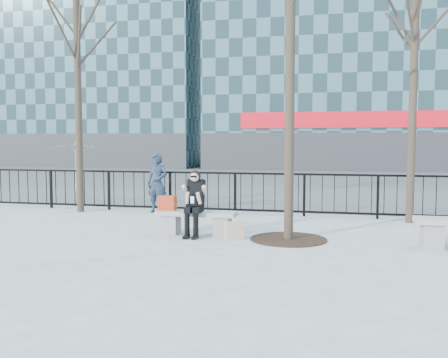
# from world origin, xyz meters

# --- Properties ---
(ground) EXTENTS (120.00, 120.00, 0.00)m
(ground) POSITION_xyz_m (0.00, 0.00, 0.00)
(ground) COLOR gray
(ground) RESTS_ON ground
(street_surface) EXTENTS (60.00, 23.00, 0.01)m
(street_surface) POSITION_xyz_m (0.00, 15.00, 0.00)
(street_surface) COLOR #474747
(street_surface) RESTS_ON ground
(railing) EXTENTS (14.00, 0.06, 1.10)m
(railing) POSITION_xyz_m (0.00, 3.00, 0.55)
(railing) COLOR black
(railing) RESTS_ON ground
(building_left) EXTENTS (16.20, 10.20, 22.60)m
(building_left) POSITION_xyz_m (-15.00, 27.00, 11.30)
(building_left) COLOR slate
(building_left) RESTS_ON ground
(tree_left) EXTENTS (2.80, 2.80, 6.50)m
(tree_left) POSITION_xyz_m (-4.00, 2.50, 4.86)
(tree_left) COLOR black
(tree_left) RESTS_ON ground
(tree_grate) EXTENTS (1.50, 1.50, 0.02)m
(tree_grate) POSITION_xyz_m (1.90, -0.10, 0.01)
(tree_grate) COLOR black
(tree_grate) RESTS_ON ground
(bench_main) EXTENTS (1.65, 0.46, 0.49)m
(bench_main) POSITION_xyz_m (0.00, 0.00, 0.30)
(bench_main) COLOR gray
(bench_main) RESTS_ON ground
(seated_woman) EXTENTS (0.50, 0.64, 1.34)m
(seated_woman) POSITION_xyz_m (0.00, -0.16, 0.67)
(seated_woman) COLOR black
(seated_woman) RESTS_ON ground
(handbag) EXTENTS (0.38, 0.19, 0.30)m
(handbag) POSITION_xyz_m (-0.64, 0.02, 0.64)
(handbag) COLOR #AC2E15
(handbag) RESTS_ON bench_main
(shopping_bag) EXTENTS (0.39, 0.31, 0.35)m
(shopping_bag) POSITION_xyz_m (0.86, -0.33, 0.18)
(shopping_bag) COLOR beige
(shopping_bag) RESTS_ON ground
(standing_man) EXTENTS (0.63, 0.46, 1.60)m
(standing_man) POSITION_xyz_m (-1.89, 2.80, 0.80)
(standing_man) COLOR black
(standing_man) RESTS_ON ground
(vendor_umbrella) EXTENTS (2.42, 2.45, 1.90)m
(vendor_umbrella) POSITION_xyz_m (-6.77, 7.16, 0.95)
(vendor_umbrella) COLOR #EDF737
(vendor_umbrella) RESTS_ON ground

